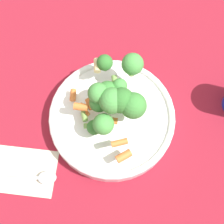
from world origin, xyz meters
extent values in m
plane|color=maroon|center=(0.00, 0.00, 0.00)|extent=(3.00, 3.00, 0.00)
cylinder|color=white|center=(0.00, 0.00, 0.02)|extent=(0.25, 0.25, 0.03)
torus|color=white|center=(0.00, 0.00, 0.03)|extent=(0.25, 0.25, 0.01)
cylinder|color=#8CB766|center=(0.01, -0.04, 0.04)|extent=(0.01, 0.01, 0.01)
sphere|color=#33722D|center=(0.01, -0.04, 0.06)|extent=(0.03, 0.03, 0.03)
cylinder|color=#8CB766|center=(-0.03, -0.01, 0.08)|extent=(0.01, 0.01, 0.02)
sphere|color=#479342|center=(-0.03, -0.01, 0.11)|extent=(0.04, 0.04, 0.04)
cylinder|color=#8CB766|center=(-0.02, -0.02, 0.06)|extent=(0.01, 0.01, 0.02)
sphere|color=#3D8438|center=(-0.02, -0.02, 0.09)|extent=(0.04, 0.04, 0.04)
cylinder|color=#8CB766|center=(-0.08, 0.03, 0.07)|extent=(0.01, 0.01, 0.01)
sphere|color=#33722D|center=(-0.08, 0.03, 0.09)|extent=(0.03, 0.03, 0.03)
cylinder|color=#8CB766|center=(0.00, 0.00, 0.08)|extent=(0.02, 0.02, 0.02)
sphere|color=#479342|center=(0.00, 0.00, 0.11)|extent=(0.05, 0.05, 0.05)
cylinder|color=#8CB766|center=(-0.03, 0.03, 0.07)|extent=(0.01, 0.01, 0.01)
sphere|color=#479342|center=(-0.03, 0.03, 0.09)|extent=(0.03, 0.03, 0.03)
cylinder|color=#8CB766|center=(-0.05, 0.07, 0.08)|extent=(0.01, 0.01, 0.02)
sphere|color=#479342|center=(-0.05, 0.07, 0.10)|extent=(0.04, 0.04, 0.04)
cylinder|color=#8CB766|center=(0.02, 0.03, 0.07)|extent=(0.02, 0.02, 0.03)
sphere|color=#3D8438|center=(0.02, 0.03, 0.11)|extent=(0.05, 0.05, 0.05)
cylinder|color=#8CB766|center=(0.02, -0.03, 0.06)|extent=(0.01, 0.01, 0.01)
sphere|color=#479342|center=(0.02, -0.03, 0.08)|extent=(0.04, 0.04, 0.04)
cylinder|color=#8CB766|center=(-0.03, 0.01, 0.06)|extent=(0.01, 0.01, 0.01)
sphere|color=#3D8438|center=(-0.03, 0.01, 0.09)|extent=(0.04, 0.04, 0.04)
cylinder|color=#8CB766|center=(0.01, 0.02, 0.08)|extent=(0.02, 0.02, 0.02)
sphere|color=#33722D|center=(0.01, 0.02, 0.11)|extent=(0.05, 0.05, 0.05)
cylinder|color=#729E4C|center=(0.01, -0.05, 0.06)|extent=(0.02, 0.03, 0.01)
cylinder|color=orange|center=(0.07, -0.02, 0.08)|extent=(0.02, 0.03, 0.01)
cylinder|color=orange|center=(0.02, -0.01, 0.06)|extent=(0.02, 0.03, 0.01)
cylinder|color=#729E4C|center=(-0.02, -0.05, 0.06)|extent=(0.02, 0.02, 0.01)
cylinder|color=orange|center=(-0.03, -0.03, 0.06)|extent=(0.02, 0.01, 0.01)
cylinder|color=beige|center=(-0.09, 0.01, 0.08)|extent=(0.03, 0.02, 0.01)
cylinder|color=orange|center=(-0.03, -0.05, 0.08)|extent=(0.03, 0.03, 0.01)
cylinder|color=orange|center=(-0.03, -0.05, 0.05)|extent=(0.03, 0.01, 0.01)
cylinder|color=orange|center=(0.09, -0.02, 0.06)|extent=(0.02, 0.03, 0.01)
cylinder|color=#729E4C|center=(-0.05, 0.03, 0.07)|extent=(0.02, 0.02, 0.01)
cylinder|color=orange|center=(-0.07, -0.05, 0.05)|extent=(0.03, 0.02, 0.01)
cube|color=beige|center=(0.01, -0.21, 0.00)|extent=(0.16, 0.17, 0.01)
cylinder|color=silver|center=(0.01, -0.24, 0.01)|extent=(0.06, 0.12, 0.01)
ellipsoid|color=silver|center=(0.05, -0.17, 0.01)|extent=(0.04, 0.04, 0.01)
camera|label=1|loc=(0.19, -0.10, 0.61)|focal=50.00mm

